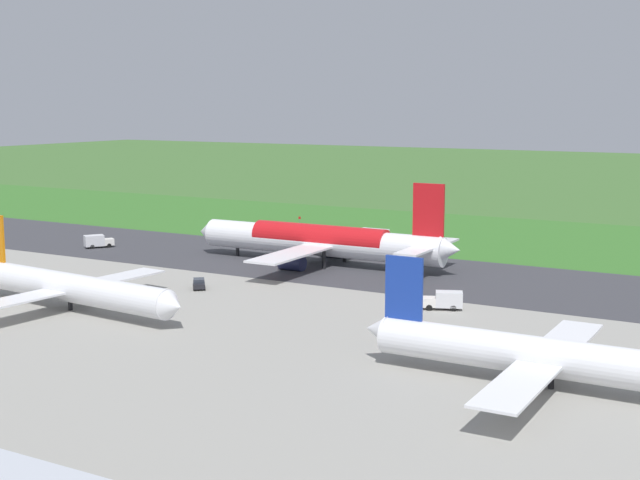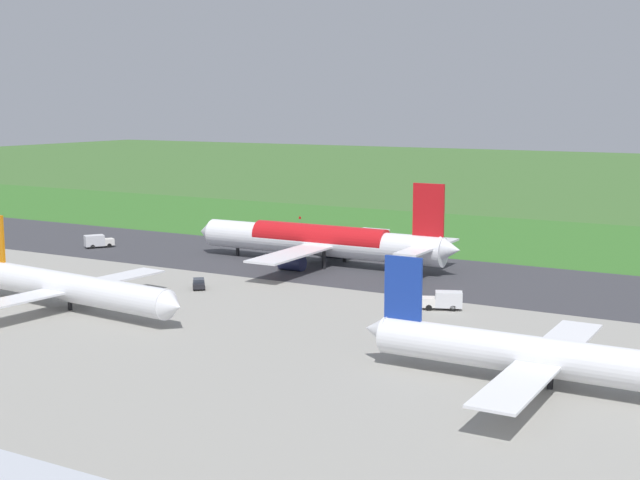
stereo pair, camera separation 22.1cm
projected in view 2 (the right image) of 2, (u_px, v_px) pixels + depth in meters
ground_plane at (300, 262)px, 162.29m from camera, size 800.00×800.00×0.00m
runway_asphalt at (300, 262)px, 162.28m from camera, size 600.00×33.88×0.06m
apron_concrete at (108, 321)px, 118.55m from camera, size 440.00×110.00×0.05m
grass_verge_foreground at (392, 234)px, 197.04m from camera, size 600.00×80.00×0.04m
airliner_main at (322, 241)px, 159.38m from camera, size 53.99×44.05×15.88m
airliner_parked_near at (549, 357)px, 89.94m from camera, size 42.68×34.81×12.50m
airliner_parked_mid at (68, 287)px, 124.23m from camera, size 43.13×35.33×12.58m
service_truck_baggage at (98, 241)px, 178.11m from camera, size 5.12×6.06×2.65m
service_car_followme at (199, 284)px, 139.00m from camera, size 4.03×4.40×1.62m
service_truck_fuel at (444, 300)px, 124.80m from camera, size 6.22×4.31×2.65m
no_stopping_sign at (300, 221)px, 206.93m from camera, size 0.60×0.10×2.65m
traffic_cone_orange at (284, 225)px, 209.05m from camera, size 0.40×0.40×0.55m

